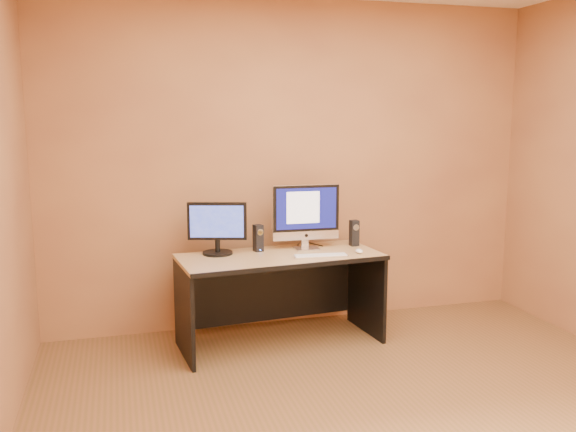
{
  "coord_description": "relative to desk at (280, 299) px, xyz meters",
  "views": [
    {
      "loc": [
        -1.39,
        -2.71,
        1.69
      ],
      "look_at": [
        -0.23,
        1.4,
        0.98
      ],
      "focal_mm": 38.0,
      "sensor_mm": 36.0,
      "label": 1
    }
  ],
  "objects": [
    {
      "name": "cable_b",
      "position": [
        0.22,
        0.28,
        0.34
      ],
      "size": [
        0.08,
        0.15,
        0.01
      ],
      "primitive_type": "cylinder",
      "rotation": [
        1.57,
        0.0,
        -0.45
      ],
      "color": "black",
      "rests_on": "desk"
    },
    {
      "name": "speaker_right",
      "position": [
        0.64,
        0.15,
        0.44
      ],
      "size": [
        0.06,
        0.07,
        0.2
      ],
      "primitive_type": null,
      "rotation": [
        0.0,
        0.0,
        0.04
      ],
      "color": "black",
      "rests_on": "desk"
    },
    {
      "name": "walls",
      "position": [
        0.26,
        -1.5,
        0.96
      ],
      "size": [
        4.0,
        4.0,
        2.6
      ],
      "primitive_type": null,
      "color": "#A67243",
      "rests_on": "ground"
    },
    {
      "name": "second_monitor",
      "position": [
        -0.44,
        0.15,
        0.53
      ],
      "size": [
        0.49,
        0.33,
        0.39
      ],
      "primitive_type": null,
      "rotation": [
        0.0,
        0.0,
        -0.28
      ],
      "color": "black",
      "rests_on": "desk"
    },
    {
      "name": "imac",
      "position": [
        0.25,
        0.14,
        0.59
      ],
      "size": [
        0.53,
        0.21,
        0.51
      ],
      "primitive_type": null,
      "rotation": [
        0.0,
        0.0,
        -0.04
      ],
      "color": "#B6B6BB",
      "rests_on": "desk"
    },
    {
      "name": "cable_a",
      "position": [
        0.35,
        0.28,
        0.34
      ],
      "size": [
        0.09,
        0.19,
        0.01
      ],
      "primitive_type": "cylinder",
      "rotation": [
        1.57,
        0.0,
        0.44
      ],
      "color": "black",
      "rests_on": "desk"
    },
    {
      "name": "mouse",
      "position": [
        0.58,
        -0.1,
        0.36
      ],
      "size": [
        0.06,
        0.1,
        0.03
      ],
      "primitive_type": "ellipsoid",
      "rotation": [
        0.0,
        0.0,
        -0.09
      ],
      "color": "white",
      "rests_on": "desk"
    },
    {
      "name": "desk",
      "position": [
        0.0,
        0.0,
        0.0
      ],
      "size": [
        1.52,
        0.78,
        0.68
      ],
      "primitive_type": null,
      "rotation": [
        0.0,
        0.0,
        0.09
      ],
      "color": "tan",
      "rests_on": "ground"
    },
    {
      "name": "speaker_left",
      "position": [
        -0.13,
        0.17,
        0.44
      ],
      "size": [
        0.08,
        0.08,
        0.2
      ],
      "primitive_type": null,
      "rotation": [
        0.0,
        0.0,
        0.24
      ],
      "color": "black",
      "rests_on": "desk"
    },
    {
      "name": "keyboard",
      "position": [
        0.27,
        -0.14,
        0.35
      ],
      "size": [
        0.4,
        0.15,
        0.02
      ],
      "primitive_type": "cube",
      "rotation": [
        0.0,
        0.0,
        -0.1
      ],
      "color": "silver",
      "rests_on": "desk"
    }
  ]
}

